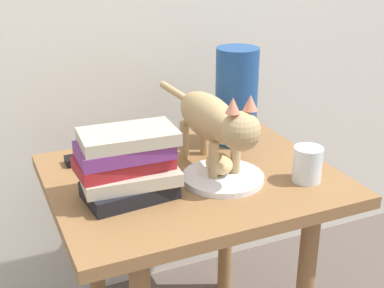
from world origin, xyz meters
TOP-DOWN VIEW (x-y plane):
  - side_table at (0.00, 0.00)m, footprint 0.69×0.56m
  - plate at (0.05, -0.06)m, footprint 0.20×0.20m
  - bread_roll at (0.05, -0.05)m, footprint 0.06×0.08m
  - cat at (0.06, -0.00)m, footprint 0.10×0.48m
  - book_stack at (-0.18, -0.04)m, footprint 0.23×0.15m
  - green_vase at (0.20, 0.15)m, footprint 0.12×0.12m
  - candle_jar at (0.24, -0.14)m, footprint 0.07×0.07m
  - tv_remote at (-0.20, 0.18)m, footprint 0.15×0.05m

SIDE VIEW (x-z plane):
  - side_table at x=0.00m, z-range 0.19..0.75m
  - plate at x=0.05m, z-range 0.56..0.57m
  - tv_remote at x=-0.20m, z-range 0.56..0.58m
  - candle_jar at x=0.24m, z-range 0.55..0.64m
  - bread_roll at x=0.05m, z-range 0.57..0.62m
  - book_stack at x=-0.18m, z-range 0.56..0.71m
  - cat at x=0.06m, z-range 0.58..0.80m
  - green_vase at x=0.20m, z-range 0.56..0.83m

